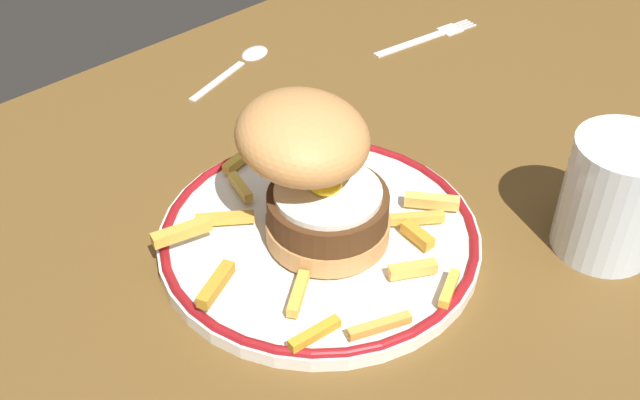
{
  "coord_description": "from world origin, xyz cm",
  "views": [
    {
      "loc": [
        -31.53,
        -32.05,
        43.63
      ],
      "look_at": [
        0.08,
        2.41,
        4.6
      ],
      "focal_mm": 43.76,
      "sensor_mm": 36.0,
      "label": 1
    }
  ],
  "objects_px": {
    "water_glass": "(612,204)",
    "fork": "(428,37)",
    "spoon": "(247,56)",
    "dinner_plate": "(320,236)",
    "burger": "(313,172)"
  },
  "relations": [
    {
      "from": "fork",
      "to": "spoon",
      "type": "distance_m",
      "value": 0.21
    },
    {
      "from": "fork",
      "to": "spoon",
      "type": "relative_size",
      "value": 1.09
    },
    {
      "from": "dinner_plate",
      "to": "spoon",
      "type": "bearing_deg",
      "value": 62.65
    },
    {
      "from": "spoon",
      "to": "water_glass",
      "type": "bearing_deg",
      "value": -86.79
    },
    {
      "from": "fork",
      "to": "burger",
      "type": "bearing_deg",
      "value": -152.88
    },
    {
      "from": "dinner_plate",
      "to": "fork",
      "type": "height_order",
      "value": "dinner_plate"
    },
    {
      "from": "dinner_plate",
      "to": "water_glass",
      "type": "relative_size",
      "value": 2.59
    },
    {
      "from": "water_glass",
      "to": "spoon",
      "type": "xyz_separation_m",
      "value": [
        -0.02,
        0.43,
        -0.04
      ]
    },
    {
      "from": "water_glass",
      "to": "fork",
      "type": "height_order",
      "value": "water_glass"
    },
    {
      "from": "dinner_plate",
      "to": "spoon",
      "type": "height_order",
      "value": "dinner_plate"
    },
    {
      "from": "water_glass",
      "to": "dinner_plate",
      "type": "bearing_deg",
      "value": 137.04
    },
    {
      "from": "fork",
      "to": "water_glass",
      "type": "bearing_deg",
      "value": -116.3
    },
    {
      "from": "burger",
      "to": "water_glass",
      "type": "distance_m",
      "value": 0.24
    },
    {
      "from": "burger",
      "to": "spoon",
      "type": "xyz_separation_m",
      "value": [
        0.15,
        0.28,
        -0.07
      ]
    },
    {
      "from": "water_glass",
      "to": "fork",
      "type": "bearing_deg",
      "value": 63.7
    }
  ]
}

